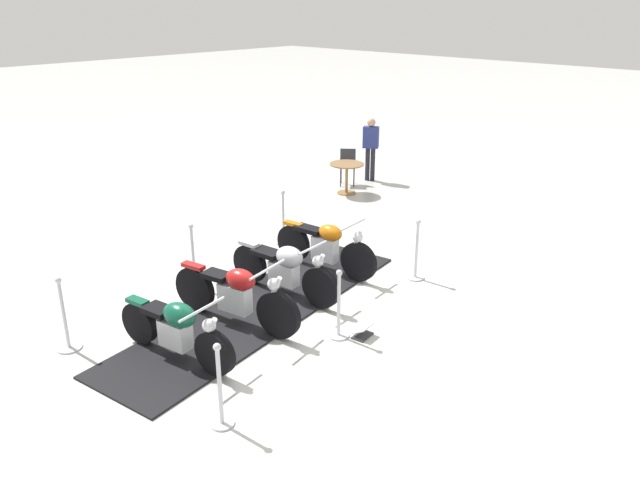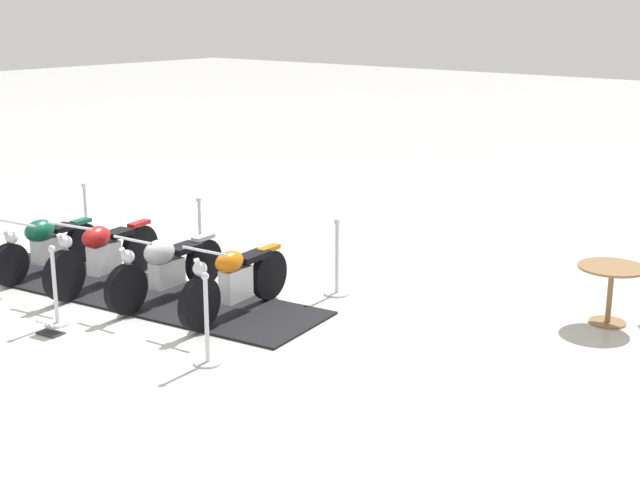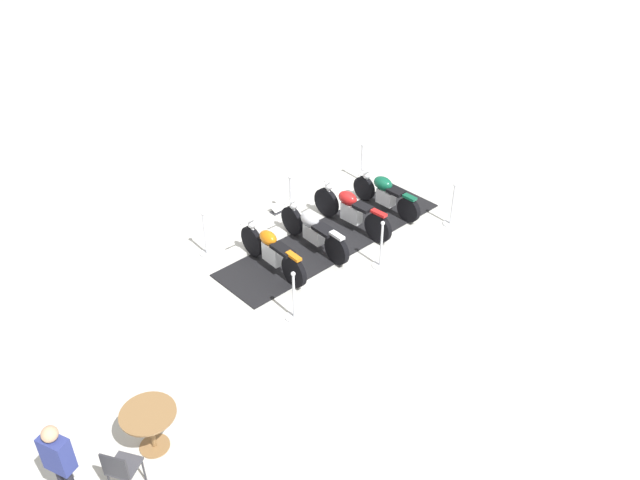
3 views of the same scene
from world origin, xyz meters
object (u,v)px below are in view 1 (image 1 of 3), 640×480
Objects in this scene: motorcycle_chrome at (285,268)px; stanchion_right_mid at (339,314)px; motorcycle_maroon at (236,294)px; cafe_chair_near_table at (348,164)px; stanchion_right_front at (220,396)px; motorcycle_copper at (326,246)px; stanchion_left_front at (66,327)px; info_placard at (362,333)px; motorcycle_forest at (177,329)px; stanchion_left_rear at (284,228)px; bystander_person at (371,144)px; stanchion_right_rear at (416,259)px; cafe_table at (347,171)px; stanchion_left_mid at (194,267)px.

stanchion_right_mid reaches higher than motorcycle_chrome.
cafe_chair_near_table is at bearing 107.68° from motorcycle_maroon.
motorcycle_maroon is 2.33m from stanchion_right_front.
stanchion_left_front is (4.35, -0.87, -0.17)m from motorcycle_copper.
stanchion_left_front is 3.19× the size of info_placard.
motorcycle_forest is 1.84× the size of stanchion_left_rear.
stanchion_right_front is at bearing 0.22° from bystander_person.
motorcycle_copper is at bearing -132.78° from stanchion_right_mid.
info_placard is (-3.04, 2.78, -0.27)m from stanchion_left_front.
stanchion_left_front reaches higher than info_placard.
motorcycle_chrome is 6.39× the size of info_placard.
motorcycle_maroon is 3.36m from stanchion_left_rear.
cafe_chair_near_table is at bearing -127.80° from stanchion_right_rear.
motorcycle_copper is 6.19× the size of info_placard.
motorcycle_copper is 4.79m from cafe_table.
stanchion_left_rear is (-4.81, -0.69, -0.01)m from stanchion_left_front.
stanchion_right_mid reaches higher than info_placard.
cafe_chair_near_table is 0.55× the size of bystander_person.
cafe_table is (-5.17, -4.76, 0.52)m from info_placard.
motorcycle_forest is 2.21× the size of cafe_chair_near_table.
stanchion_right_mid is at bearing -19.60° from motorcycle_chrome.
stanchion_left_rear is 3.91m from info_placard.
stanchion_left_front is at bearing -81.85° from stanchion_right_front.
stanchion_right_front is (1.63, 1.66, -0.13)m from motorcycle_maroon.
stanchion_right_mid reaches higher than cafe_chair_near_table.
motorcycle_chrome is 1.81m from info_placard.
stanchion_left_mid is at bearing -41.90° from stanchion_right_rear.
stanchion_right_mid is (1.99, 3.21, 0.03)m from stanchion_left_rear.
motorcycle_maroon is 8.29m from bystander_person.
stanchion_right_rear is at bearing -172.68° from info_placard.
motorcycle_chrome is (-2.32, -0.34, 0.02)m from motorcycle_forest.
stanchion_left_mid is 6.79m from cafe_chair_near_table.
motorcycle_chrome is at bearing -87.44° from motorcycle_copper.
stanchion_left_mid is 1.04× the size of stanchion_left_rear.
motorcycle_copper is at bearing -153.03° from stanchion_right_front.
stanchion_left_mid reaches higher than motorcycle_forest.
stanchion_right_mid reaches higher than motorcycle_copper.
motorcycle_copper is 2.27m from stanchion_right_mid.
stanchion_left_front is at bearing -15.76° from bystander_person.
stanchion_right_front is (4.81, 0.69, 0.03)m from stanchion_right_rear.
stanchion_left_mid is 1.08× the size of stanchion_right_mid.
stanchion_left_front reaches higher than stanchion_right_front.
stanchion_right_front is (2.78, 1.83, -0.11)m from motorcycle_chrome.
stanchion_left_mid reaches higher than stanchion_left_front.
motorcycle_chrome is (-1.16, -0.17, -0.01)m from motorcycle_maroon.
stanchion_right_mid is (-2.40, -0.34, -0.03)m from stanchion_right_front.
motorcycle_forest is 1.64m from stanchion_left_front.
cafe_chair_near_table is (-8.43, -5.36, 0.16)m from stanchion_right_front.
stanchion_right_front is (3.94, 2.01, -0.12)m from motorcycle_copper.
stanchion_left_front is at bearing -22.69° from stanchion_right_rear.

